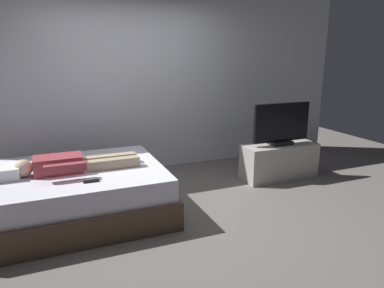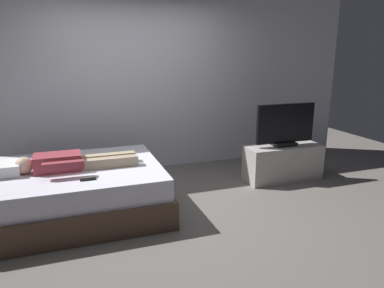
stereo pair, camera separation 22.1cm
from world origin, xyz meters
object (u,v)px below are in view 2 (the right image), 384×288
object	(u,v)px
person	(71,162)
tv_stand	(283,163)
tv	(285,126)
bed	(71,192)
remote	(88,179)

from	to	relation	value
person	tv_stand	xyz separation A→B (m)	(2.84, 0.24, -0.37)
tv_stand	tv	xyz separation A→B (m)	(0.00, -0.00, 0.53)
tv	bed	bearing A→B (deg)	-176.37
person	tv	xyz separation A→B (m)	(2.84, 0.24, 0.16)
bed	person	world-z (taller)	person
person	tv	distance (m)	2.85
tv_stand	bed	bearing A→B (deg)	-176.37
bed	tv	xyz separation A→B (m)	(2.87, 0.18, 0.52)
bed	person	xyz separation A→B (m)	(0.03, -0.06, 0.36)
remote	person	bearing A→B (deg)	110.47
bed	tv	bearing A→B (deg)	3.63
bed	tv_stand	size ratio (longest dim) A/B	1.86
tv_stand	tv	bearing A→B (deg)	-90.00
bed	remote	world-z (taller)	remote
remote	tv_stand	distance (m)	2.78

